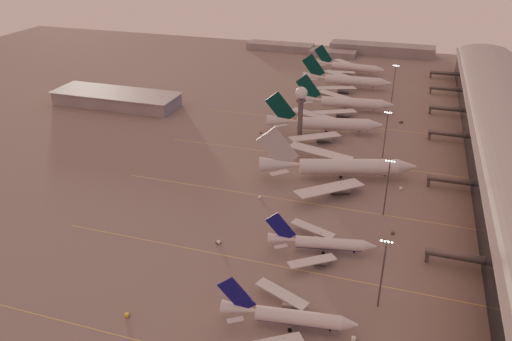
% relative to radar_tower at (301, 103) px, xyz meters
% --- Properties ---
extents(ground, '(700.00, 700.00, 0.00)m').
position_rel_radar_tower_xyz_m(ground, '(-5.00, -120.00, -20.95)').
color(ground, '#5E5B5B').
rests_on(ground, ground).
extents(taxiway_markings, '(180.00, 185.25, 0.02)m').
position_rel_radar_tower_xyz_m(taxiway_markings, '(25.00, -64.00, -20.94)').
color(taxiway_markings, '#DAC54C').
rests_on(taxiway_markings, ground).
extents(hangar, '(82.00, 27.00, 8.50)m').
position_rel_radar_tower_xyz_m(hangar, '(-125.00, 20.00, -16.63)').
color(hangar, slate).
rests_on(hangar, ground).
extents(radar_tower, '(6.40, 6.40, 31.10)m').
position_rel_radar_tower_xyz_m(radar_tower, '(0.00, 0.00, 0.00)').
color(radar_tower, '#4F5155').
rests_on(radar_tower, ground).
extents(mast_a, '(3.60, 0.56, 25.00)m').
position_rel_radar_tower_xyz_m(mast_a, '(53.00, -120.00, -7.21)').
color(mast_a, '#4F5155').
rests_on(mast_a, ground).
extents(mast_b, '(3.60, 0.56, 25.00)m').
position_rel_radar_tower_xyz_m(mast_b, '(50.00, -65.00, -7.21)').
color(mast_b, '#4F5155').
rests_on(mast_b, ground).
extents(mast_c, '(3.60, 0.56, 25.00)m').
position_rel_radar_tower_xyz_m(mast_c, '(45.00, -10.00, -7.21)').
color(mast_c, '#4F5155').
rests_on(mast_c, ground).
extents(mast_d, '(3.60, 0.56, 25.00)m').
position_rel_radar_tower_xyz_m(mast_d, '(43.00, 80.00, -7.21)').
color(mast_d, '#4F5155').
rests_on(mast_d, ground).
extents(distant_horizon, '(165.00, 37.50, 9.00)m').
position_rel_radar_tower_xyz_m(distant_horizon, '(-2.38, 205.14, -17.06)').
color(distant_horizon, slate).
rests_on(distant_horizon, ground).
extents(narrowbody_near, '(40.81, 32.39, 15.98)m').
position_rel_radar_tower_xyz_m(narrowbody_near, '(28.80, -136.92, -17.71)').
color(narrowbody_near, silver).
rests_on(narrowbody_near, ground).
extents(narrowbody_mid, '(39.07, 30.90, 15.40)m').
position_rel_radar_tower_xyz_m(narrowbody_mid, '(30.85, -97.50, -17.83)').
color(narrowbody_mid, silver).
rests_on(narrowbody_mid, ground).
extents(widebody_white, '(70.48, 55.65, 25.55)m').
position_rel_radar_tower_xyz_m(widebody_white, '(27.18, -39.09, -16.52)').
color(widebody_white, silver).
rests_on(widebody_white, ground).
extents(greentail_a, '(64.06, 51.19, 23.59)m').
position_rel_radar_tower_xyz_m(greentail_a, '(11.05, 13.40, -16.78)').
color(greentail_a, silver).
rests_on(greentail_a, ground).
extents(greentail_b, '(60.70, 48.78, 22.07)m').
position_rel_radar_tower_xyz_m(greentail_b, '(16.01, 53.93, -17.05)').
color(greentail_b, silver).
rests_on(greentail_b, ground).
extents(greentail_c, '(63.16, 50.93, 22.93)m').
position_rel_radar_tower_xyz_m(greentail_c, '(10.01, 101.35, -16.90)').
color(greentail_c, silver).
rests_on(greentail_c, ground).
extents(greentail_d, '(55.89, 44.97, 20.30)m').
position_rel_radar_tower_xyz_m(greentail_d, '(6.32, 140.67, -17.36)').
color(greentail_d, silver).
rests_on(greentail_d, ground).
extents(gsv_truck_a, '(6.39, 4.66, 2.45)m').
position_rel_radar_tower_xyz_m(gsv_truck_a, '(-17.81, -147.34, -19.70)').
color(gsv_truck_a, gold).
rests_on(gsv_truck_a, ground).
extents(gsv_catering_a, '(5.80, 3.01, 4.62)m').
position_rel_radar_tower_xyz_m(gsv_catering_a, '(48.03, -136.42, -18.64)').
color(gsv_catering_a, white).
rests_on(gsv_catering_a, ground).
extents(gsv_tug_mid, '(4.23, 4.17, 1.06)m').
position_rel_radar_tower_xyz_m(gsv_tug_mid, '(-6.00, -103.95, -20.40)').
color(gsv_tug_mid, white).
rests_on(gsv_tug_mid, ground).
extents(gsv_truck_b, '(5.98, 2.49, 2.36)m').
position_rel_radar_tower_xyz_m(gsv_truck_b, '(55.03, -77.95, -19.74)').
color(gsv_truck_b, '#4F5154').
rests_on(gsv_truck_b, ground).
extents(gsv_truck_c, '(4.78, 5.16, 2.10)m').
position_rel_radar_tower_xyz_m(gsv_truck_c, '(-1.24, -67.02, -19.88)').
color(gsv_truck_c, white).
rests_on(gsv_truck_c, ground).
extents(gsv_catering_b, '(6.21, 4.40, 4.66)m').
position_rel_radar_tower_xyz_m(gsv_catering_b, '(55.72, -41.15, -18.62)').
color(gsv_catering_b, white).
rests_on(gsv_catering_b, ground).
extents(gsv_truck_d, '(3.65, 5.65, 2.15)m').
position_rel_radar_tower_xyz_m(gsv_truck_d, '(-22.46, 2.63, -19.85)').
color(gsv_truck_d, '#4F5154').
rests_on(gsv_truck_d, ground).
extents(gsv_tug_hangar, '(4.19, 2.77, 1.14)m').
position_rel_radar_tower_xyz_m(gsv_tug_hangar, '(51.17, 42.61, -20.36)').
color(gsv_tug_hangar, '#4F5154').
rests_on(gsv_tug_hangar, ground).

